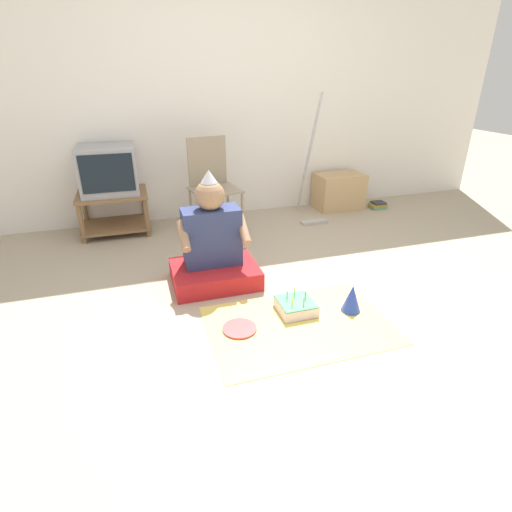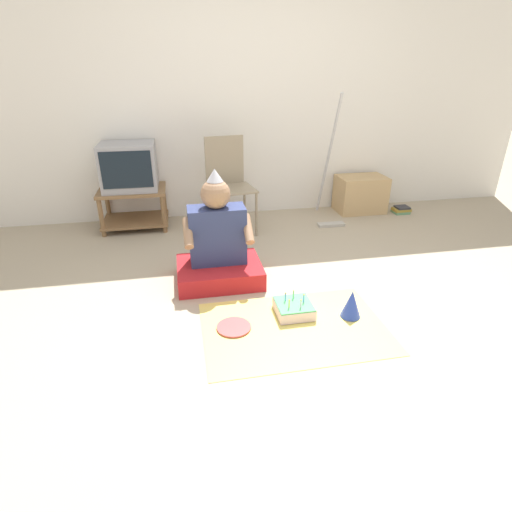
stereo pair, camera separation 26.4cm
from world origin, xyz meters
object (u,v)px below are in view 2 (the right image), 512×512
(person_seated, at_px, (218,247))
(paper_plate, at_px, (234,327))
(cardboard_box_stack, at_px, (360,194))
(dust_mop, at_px, (329,186))
(party_hat_blue, at_px, (352,304))
(tv, at_px, (129,166))
(birthday_cake, at_px, (294,308))
(folding_chair, at_px, (228,179))
(book_pile, at_px, (401,210))

(person_seated, relative_size, paper_plate, 3.94)
(cardboard_box_stack, height_order, dust_mop, dust_mop)
(dust_mop, height_order, party_hat_blue, dust_mop)
(cardboard_box_stack, bearing_deg, dust_mop, -150.98)
(tv, xyz_separation_m, dust_mop, (1.97, -0.24, -0.23))
(person_seated, height_order, party_hat_blue, person_seated)
(tv, relative_size, paper_plate, 2.38)
(party_hat_blue, xyz_separation_m, paper_plate, (-0.77, 0.02, -0.09))
(dust_mop, height_order, paper_plate, dust_mop)
(tv, height_order, party_hat_blue, tv)
(person_seated, distance_m, party_hat_blue, 1.05)
(birthday_cake, bearing_deg, cardboard_box_stack, 55.44)
(cardboard_box_stack, xyz_separation_m, dust_mop, (-0.48, -0.27, 0.19))
(folding_chair, xyz_separation_m, birthday_cake, (0.21, -1.62, -0.47))
(book_pile, bearing_deg, birthday_cake, -135.07)
(book_pile, bearing_deg, cardboard_box_stack, 159.91)
(book_pile, xyz_separation_m, person_seated, (-2.18, -1.16, 0.23))
(dust_mop, bearing_deg, cardboard_box_stack, 29.02)
(folding_chair, bearing_deg, paper_plate, -96.63)
(folding_chair, height_order, cardboard_box_stack, folding_chair)
(person_seated, relative_size, birthday_cake, 3.61)
(folding_chair, relative_size, dust_mop, 0.70)
(party_hat_blue, bearing_deg, birthday_cake, 164.23)
(folding_chair, relative_size, person_seated, 1.06)
(tv, height_order, birthday_cake, tv)
(book_pile, bearing_deg, tv, 177.40)
(book_pile, relative_size, party_hat_blue, 0.98)
(cardboard_box_stack, height_order, birthday_cake, cardboard_box_stack)
(book_pile, height_order, paper_plate, book_pile)
(cardboard_box_stack, bearing_deg, birthday_cake, -124.56)
(cardboard_box_stack, bearing_deg, folding_chair, -169.49)
(person_seated, bearing_deg, cardboard_box_stack, 37.19)
(birthday_cake, xyz_separation_m, party_hat_blue, (0.35, -0.10, 0.05))
(folding_chair, distance_m, book_pile, 2.03)
(cardboard_box_stack, relative_size, party_hat_blue, 2.79)
(cardboard_box_stack, xyz_separation_m, book_pile, (0.44, -0.16, -0.16))
(tv, bearing_deg, person_seated, -61.22)
(tv, xyz_separation_m, book_pile, (2.89, -0.13, -0.58))
(folding_chair, relative_size, cardboard_box_stack, 1.72)
(tv, bearing_deg, birthday_cake, -58.79)
(tv, height_order, dust_mop, dust_mop)
(tv, relative_size, person_seated, 0.60)
(paper_plate, bearing_deg, birthday_cake, 11.57)
(tv, distance_m, cardboard_box_stack, 2.49)
(book_pile, height_order, party_hat_blue, party_hat_blue)
(dust_mop, bearing_deg, party_hat_blue, -105.34)
(person_seated, xyz_separation_m, birthday_cake, (0.43, -0.59, -0.22))
(person_seated, xyz_separation_m, paper_plate, (0.02, -0.67, -0.25))
(cardboard_box_stack, bearing_deg, book_pile, -20.09)
(person_seated, bearing_deg, book_pile, 28.05)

